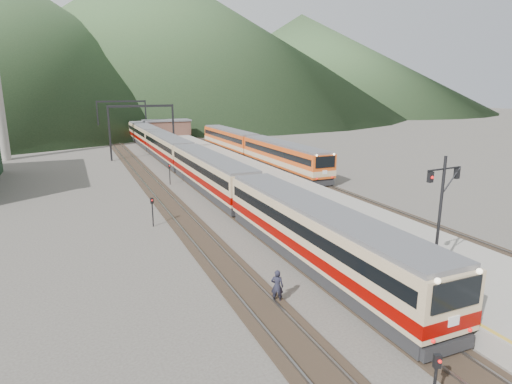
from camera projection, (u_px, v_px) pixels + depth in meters
name	position (u px, v px, depth m)	size (l,w,h in m)	color
ground	(453.00, 364.00, 16.41)	(400.00, 400.00, 0.00)	#47423D
track_main	(188.00, 175.00, 52.07)	(2.60, 200.00, 0.23)	black
track_far	(146.00, 178.00, 50.14)	(2.60, 200.00, 0.23)	black
track_second	(273.00, 168.00, 56.50)	(2.60, 200.00, 0.23)	black
platform	(237.00, 171.00, 52.34)	(8.00, 100.00, 1.00)	gray
gantry_near	(142.00, 121.00, 63.04)	(9.55, 0.25, 8.00)	black
gantry_far	(122.00, 113.00, 85.34)	(9.55, 0.25, 8.00)	black
station_shed	(167.00, 127.00, 87.53)	(9.40, 4.40, 3.10)	brown
hill_b	(149.00, 35.00, 224.27)	(220.00, 220.00, 75.00)	#2C4727
hill_c	(301.00, 62.00, 240.25)	(160.00, 160.00, 50.00)	#2C4727
main_train	(185.00, 158.00, 52.45)	(2.97, 81.47, 3.63)	tan
second_train	(253.00, 147.00, 62.15)	(2.85, 38.80, 3.48)	#C14714
signal_mast	(441.00, 207.00, 20.11)	(2.20, 0.35, 6.30)	black
short_signal_a	(435.00, 377.00, 13.43)	(0.26, 0.22, 2.27)	black
short_signal_b	(170.00, 171.00, 46.73)	(0.24, 0.19, 2.27)	black
short_signal_c	(152.00, 208.00, 32.43)	(0.25, 0.20, 2.27)	black
worker	(277.00, 286.00, 20.98)	(0.62, 0.41, 1.71)	black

